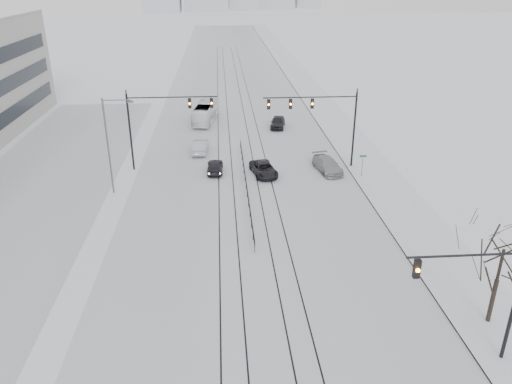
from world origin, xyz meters
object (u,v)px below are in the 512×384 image
traffic_mast_near (487,290)px  sedan_sb_outer (200,146)px  sedan_sb_inner (215,166)px  sedan_nb_far (278,122)px  sedan_nb_right (327,165)px  box_truck (206,112)px  sedan_nb_front (264,169)px  bare_tree (502,258)px

traffic_mast_near → sedan_sb_outer: size_ratio=1.53×
sedan_sb_inner → sedan_nb_far: sedan_nb_far is taller
traffic_mast_near → sedan_nb_far: size_ratio=1.59×
sedan_sb_inner → traffic_mast_near: bearing=117.3°
sedan_nb_right → box_truck: size_ratio=0.52×
sedan_sb_inner → box_truck: box_truck is taller
sedan_sb_inner → sedan_nb_far: size_ratio=0.91×
sedan_sb_outer → sedan_nb_front: 10.00m
sedan_sb_inner → sedan_sb_outer: bearing=-73.4°
sedan_nb_far → sedan_nb_front: bearing=-90.5°
bare_tree → sedan_sb_outer: size_ratio=1.33×
traffic_mast_near → sedan_nb_front: 29.04m
sedan_sb_outer → sedan_nb_far: 13.68m
traffic_mast_near → sedan_nb_right: bearing=94.3°
sedan_nb_front → sedan_sb_inner: bearing=157.3°
sedan_sb_outer → sedan_nb_far: sedan_sb_outer is taller
sedan_sb_outer → sedan_nb_far: size_ratio=1.04×
sedan_sb_outer → box_truck: 13.15m
bare_tree → sedan_nb_far: bearing=100.8°
sedan_nb_right → sedan_nb_far: 16.62m
sedan_sb_inner → sedan_sb_outer: 6.60m
sedan_sb_inner → sedan_nb_far: 17.76m
traffic_mast_near → sedan_sb_inner: size_ratio=1.75×
sedan_nb_front → sedan_nb_far: bearing=68.4°
bare_tree → box_truck: size_ratio=0.64×
sedan_nb_front → sedan_nb_far: (3.33, 16.79, 0.10)m
sedan_sb_inner → sedan_nb_right: size_ratio=0.80×
sedan_sb_inner → sedan_nb_far: (8.29, 15.71, 0.07)m
bare_tree → sedan_nb_front: (-11.20, 24.40, -3.84)m
sedan_nb_front → sedan_nb_right: bearing=-6.0°
traffic_mast_near → sedan_sb_outer: bearing=113.9°
sedan_nb_right → box_truck: (-12.95, 20.08, 0.60)m
sedan_sb_inner → sedan_nb_far: bearing=-116.2°
traffic_mast_near → sedan_nb_right: traffic_mast_near is taller
bare_tree → sedan_sb_inner: bearing=122.4°
sedan_sb_outer → sedan_nb_right: bearing=156.5°
sedan_nb_front → box_truck: 21.53m
box_truck → sedan_nb_far: bearing=167.5°
bare_tree → sedan_nb_right: size_ratio=1.23×
sedan_sb_inner → sedan_nb_front: (4.96, -1.08, -0.04)m
traffic_mast_near → sedan_sb_inner: 31.86m
bare_tree → box_truck: (-17.46, 44.98, -3.16)m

